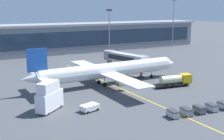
{
  "coord_description": "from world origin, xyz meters",
  "views": [
    {
      "loc": [
        -37.65,
        -59.34,
        20.92
      ],
      "look_at": [
        0.33,
        7.0,
        4.5
      ],
      "focal_mm": 45.91,
      "sensor_mm": 36.0,
      "label": 1
    }
  ],
  "objects_px": {
    "fuel_tanker": "(175,80)",
    "baggage_cart_0": "(173,114)",
    "catering_lift": "(49,97)",
    "pushback_tug": "(89,107)",
    "baggage_cart_3": "(212,107)",
    "main_airliner": "(109,70)",
    "baggage_cart_2": "(199,109)",
    "baggage_cart_4": "(223,105)",
    "baggage_cart_1": "(186,112)"
  },
  "relations": [
    {
      "from": "fuel_tanker",
      "to": "baggage_cart_0",
      "type": "height_order",
      "value": "fuel_tanker"
    },
    {
      "from": "catering_lift",
      "to": "baggage_cart_0",
      "type": "xyz_separation_m",
      "value": [
        19.74,
        -15.79,
        -2.28
      ]
    },
    {
      "from": "baggage_cart_0",
      "to": "pushback_tug",
      "type": "bearing_deg",
      "value": 137.99
    },
    {
      "from": "baggage_cart_0",
      "to": "baggage_cart_3",
      "type": "bearing_deg",
      "value": -7.04
    },
    {
      "from": "main_airliner",
      "to": "baggage_cart_0",
      "type": "bearing_deg",
      "value": -92.75
    },
    {
      "from": "fuel_tanker",
      "to": "baggage_cart_2",
      "type": "height_order",
      "value": "fuel_tanker"
    },
    {
      "from": "pushback_tug",
      "to": "baggage_cart_3",
      "type": "relative_size",
      "value": 1.5
    },
    {
      "from": "fuel_tanker",
      "to": "pushback_tug",
      "type": "height_order",
      "value": "fuel_tanker"
    },
    {
      "from": "fuel_tanker",
      "to": "baggage_cart_4",
      "type": "bearing_deg",
      "value": -100.06
    },
    {
      "from": "baggage_cart_0",
      "to": "baggage_cart_3",
      "type": "relative_size",
      "value": 1.0
    },
    {
      "from": "main_airliner",
      "to": "baggage_cart_1",
      "type": "relative_size",
      "value": 17.2
    },
    {
      "from": "baggage_cart_3",
      "to": "main_airliner",
      "type": "bearing_deg",
      "value": 105.47
    },
    {
      "from": "baggage_cart_1",
      "to": "baggage_cart_2",
      "type": "height_order",
      "value": "same"
    },
    {
      "from": "main_airliner",
      "to": "pushback_tug",
      "type": "bearing_deg",
      "value": -129.73
    },
    {
      "from": "main_airliner",
      "to": "baggage_cart_4",
      "type": "height_order",
      "value": "main_airliner"
    },
    {
      "from": "fuel_tanker",
      "to": "catering_lift",
      "type": "bearing_deg",
      "value": -177.74
    },
    {
      "from": "catering_lift",
      "to": "baggage_cart_3",
      "type": "height_order",
      "value": "catering_lift"
    },
    {
      "from": "baggage_cart_3",
      "to": "baggage_cart_4",
      "type": "height_order",
      "value": "same"
    },
    {
      "from": "fuel_tanker",
      "to": "baggage_cart_1",
      "type": "xyz_separation_m",
      "value": [
        -12.86,
        -17.59,
        -0.96
      ]
    },
    {
      "from": "main_airliner",
      "to": "catering_lift",
      "type": "xyz_separation_m",
      "value": [
        -21.1,
        -12.53,
        -1.03
      ]
    },
    {
      "from": "fuel_tanker",
      "to": "main_airliner",
      "type": "bearing_deg",
      "value": 142.83
    },
    {
      "from": "fuel_tanker",
      "to": "baggage_cart_1",
      "type": "relative_size",
      "value": 3.92
    },
    {
      "from": "main_airliner",
      "to": "pushback_tug",
      "type": "xyz_separation_m",
      "value": [
        -14.04,
        -16.9,
        -3.25
      ]
    },
    {
      "from": "baggage_cart_4",
      "to": "pushback_tug",
      "type": "bearing_deg",
      "value": 152.9
    },
    {
      "from": "catering_lift",
      "to": "baggage_cart_2",
      "type": "relative_size",
      "value": 2.44
    },
    {
      "from": "baggage_cart_2",
      "to": "baggage_cart_3",
      "type": "xyz_separation_m",
      "value": [
        3.18,
        -0.39,
        0.0
      ]
    },
    {
      "from": "baggage_cart_1",
      "to": "baggage_cart_4",
      "type": "height_order",
      "value": "same"
    },
    {
      "from": "pushback_tug",
      "to": "catering_lift",
      "type": "height_order",
      "value": "catering_lift"
    },
    {
      "from": "pushback_tug",
      "to": "baggage_cart_4",
      "type": "distance_m",
      "value": 28.52
    },
    {
      "from": "baggage_cart_3",
      "to": "baggage_cart_4",
      "type": "distance_m",
      "value": 3.2
    },
    {
      "from": "main_airliner",
      "to": "baggage_cart_0",
      "type": "distance_m",
      "value": 28.55
    },
    {
      "from": "catering_lift",
      "to": "baggage_cart_3",
      "type": "distance_m",
      "value": 33.9
    },
    {
      "from": "pushback_tug",
      "to": "baggage_cart_3",
      "type": "bearing_deg",
      "value": -29.57
    },
    {
      "from": "fuel_tanker",
      "to": "baggage_cart_3",
      "type": "xyz_separation_m",
      "value": [
        -6.51,
        -18.38,
        -0.96
      ]
    },
    {
      "from": "pushback_tug",
      "to": "baggage_cart_2",
      "type": "xyz_separation_m",
      "value": [
        19.04,
        -12.21,
        -0.07
      ]
    },
    {
      "from": "catering_lift",
      "to": "baggage_cart_0",
      "type": "relative_size",
      "value": 2.44
    },
    {
      "from": "baggage_cart_1",
      "to": "main_airliner",
      "type": "bearing_deg",
      "value": 93.62
    },
    {
      "from": "baggage_cart_0",
      "to": "baggage_cart_1",
      "type": "height_order",
      "value": "same"
    },
    {
      "from": "main_airliner",
      "to": "pushback_tug",
      "type": "relative_size",
      "value": 11.46
    },
    {
      "from": "main_airliner",
      "to": "fuel_tanker",
      "type": "distance_m",
      "value": 18.56
    },
    {
      "from": "baggage_cart_0",
      "to": "baggage_cart_4",
      "type": "height_order",
      "value": "same"
    },
    {
      "from": "fuel_tanker",
      "to": "baggage_cart_2",
      "type": "distance_m",
      "value": 20.45
    },
    {
      "from": "fuel_tanker",
      "to": "pushback_tug",
      "type": "distance_m",
      "value": 29.31
    },
    {
      "from": "main_airliner",
      "to": "baggage_cart_4",
      "type": "bearing_deg",
      "value": -69.22
    },
    {
      "from": "baggage_cart_2",
      "to": "baggage_cart_4",
      "type": "bearing_deg",
      "value": -7.04
    },
    {
      "from": "baggage_cart_3",
      "to": "baggage_cart_4",
      "type": "bearing_deg",
      "value": -7.04
    },
    {
      "from": "main_airliner",
      "to": "baggage_cart_2",
      "type": "bearing_deg",
      "value": -80.27
    },
    {
      "from": "catering_lift",
      "to": "baggage_cart_4",
      "type": "xyz_separation_m",
      "value": [
        32.44,
        -17.36,
        -2.28
      ]
    },
    {
      "from": "baggage_cart_1",
      "to": "baggage_cart_3",
      "type": "distance_m",
      "value": 6.4
    },
    {
      "from": "baggage_cart_0",
      "to": "baggage_cart_2",
      "type": "relative_size",
      "value": 1.0
    }
  ]
}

